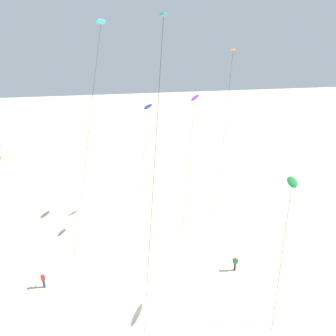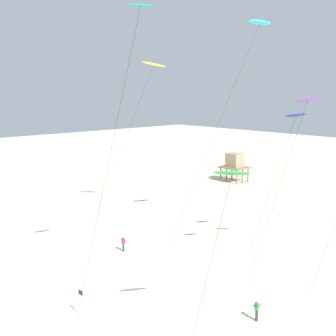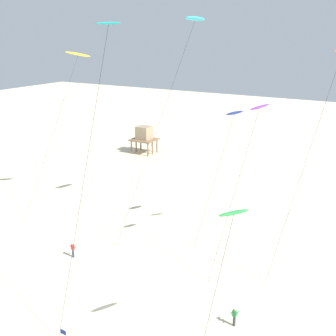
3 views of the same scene
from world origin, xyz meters
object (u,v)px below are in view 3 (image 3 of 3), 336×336
kite_teal (107,36)px  kite_flyer_nearest (73,250)px  kite_cyan (195,20)px  kite_yellow (77,56)px  kite_navy (234,115)px  stilt_house (144,135)px  kite_green (234,214)px  kite_purple (258,111)px  kite_flyer_middle (234,316)px  marker_flag (62,336)px

kite_teal → kite_flyer_nearest: bearing=149.5°
kite_cyan → kite_flyer_nearest: bearing=-120.8°
kite_yellow → kite_navy: bearing=5.7°
kite_navy → stilt_house: 39.90m
kite_navy → kite_teal: bearing=-96.1°
kite_green → kite_yellow: 33.52m
kite_cyan → kite_purple: bearing=-30.5°
kite_navy → kite_yellow: 20.56m
kite_green → stilt_house: bearing=128.9°
kite_flyer_middle → stilt_house: 53.25m
kite_flyer_nearest → kite_flyer_middle: 19.11m
kite_cyan → marker_flag: kite_cyan is taller
kite_navy → kite_yellow: size_ratio=0.72×
kite_navy → kite_teal: 20.53m
kite_green → stilt_house: 58.53m
kite_purple → stilt_house: (-32.92, 31.06, -12.44)m
stilt_house → marker_flag: size_ratio=2.56×
kite_navy → kite_flyer_middle: bearing=-65.8°
kite_green → kite_cyan: kite_cyan is taller
kite_flyer_nearest → marker_flag: 14.45m
kite_teal → kite_purple: (6.39, 13.37, -6.59)m
kite_teal → stilt_house: 55.13m
kite_cyan → marker_flag: (1.57, -23.85, -22.59)m
kite_cyan → kite_navy: bearing=-1.9°
kite_purple → kite_flyer_nearest: size_ratio=10.05×
kite_teal → marker_flag: 21.82m
marker_flag → kite_flyer_nearest: bearing=129.3°
kite_cyan → kite_flyer_middle: size_ratio=14.75×
kite_cyan → marker_flag: size_ratio=11.73×
kite_green → kite_yellow: size_ratio=0.60×
kite_yellow → kite_flyer_middle: (26.13, -12.39, -19.24)m
kite_teal → marker_flag: kite_teal is taller
kite_yellow → kite_flyer_nearest: 23.06m
kite_teal → kite_yellow: bearing=136.5°
kite_purple → kite_flyer_middle: size_ratio=10.05×
kite_cyan → kite_purple: size_ratio=1.47×
kite_yellow → marker_flag: size_ratio=9.93×
kite_cyan → kite_flyer_nearest: kite_cyan is taller
kite_cyan → kite_flyer_middle: bearing=-51.8°
kite_cyan → kite_flyer_nearest: size_ratio=14.75×
kite_teal → stilt_house: (-26.53, 44.43, -19.03)m
kite_purple → kite_flyer_middle: bearing=-77.1°
kite_teal → stilt_house: size_ratio=4.39×
kite_navy → kite_yellow: kite_yellow is taller
kite_navy → kite_purple: bearing=-50.8°
kite_navy → marker_flag: kite_navy is taller
kite_cyan → kite_teal: kite_cyan is taller
kite_flyer_nearest → stilt_house: (-15.96, 38.21, 2.78)m
kite_yellow → marker_flag: (16.25, -21.71, -18.64)m
kite_flyer_nearest → kite_flyer_middle: (19.02, -1.85, 0.00)m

